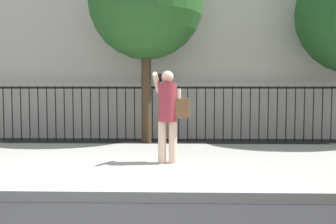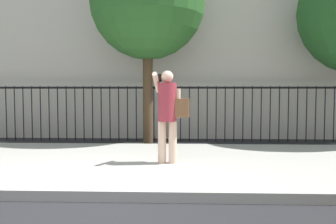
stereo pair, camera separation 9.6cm
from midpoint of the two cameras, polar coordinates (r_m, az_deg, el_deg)
name	(u,v)px [view 1 (the left image)]	position (r m, az deg, el deg)	size (l,w,h in m)	color
ground_plane	(93,203)	(5.26, -11.79, -13.31)	(60.00, 60.00, 0.00)	black
sidewalk	(119,164)	(7.34, -7.80, -7.84)	(28.00, 4.40, 0.15)	#9E9B93
iron_fence	(139,106)	(10.88, -4.67, 0.90)	(12.03, 0.04, 1.60)	black
pedestrian_on_phone	(169,110)	(6.89, -0.25, 0.36)	(0.67, 0.50, 1.70)	beige
street_tree_far	(146,2)	(10.44, -3.62, 16.24)	(3.06, 3.06, 5.36)	#4C3823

